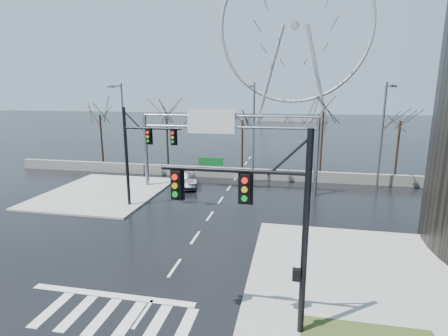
% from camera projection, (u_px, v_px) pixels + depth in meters
% --- Properties ---
extents(ground, '(260.00, 260.00, 0.00)m').
position_uv_depth(ground, '(175.00, 268.00, 18.61)').
color(ground, black).
rests_on(ground, ground).
extents(sidewalk_right_ext, '(12.00, 10.00, 0.15)m').
position_uv_depth(sidewalk_right_ext, '(366.00, 267.00, 18.59)').
color(sidewalk_right_ext, gray).
rests_on(sidewalk_right_ext, ground).
extents(sidewalk_far, '(10.00, 12.00, 0.15)m').
position_uv_depth(sidewalk_far, '(104.00, 192.00, 32.18)').
color(sidewalk_far, gray).
rests_on(sidewalk_far, ground).
extents(barrier_wall, '(52.00, 0.50, 1.10)m').
position_uv_depth(barrier_wall, '(236.00, 173.00, 37.63)').
color(barrier_wall, slate).
rests_on(barrier_wall, ground).
extents(signal_mast_near, '(5.52, 0.41, 8.00)m').
position_uv_depth(signal_mast_near, '(268.00, 213.00, 12.70)').
color(signal_mast_near, black).
rests_on(signal_mast_near, ground).
extents(signal_mast_far, '(4.72, 0.41, 8.00)m').
position_uv_depth(signal_mast_far, '(139.00, 148.00, 27.26)').
color(signal_mast_far, black).
rests_on(signal_mast_far, ground).
extents(sign_gantry, '(16.36, 0.40, 7.60)m').
position_uv_depth(sign_gantry, '(223.00, 136.00, 31.87)').
color(sign_gantry, slate).
rests_on(sign_gantry, ground).
extents(streetlight_left, '(0.50, 2.55, 10.00)m').
position_uv_depth(streetlight_left, '(122.00, 123.00, 37.01)').
color(streetlight_left, slate).
rests_on(streetlight_left, ground).
extents(streetlight_mid, '(0.50, 2.55, 10.00)m').
position_uv_depth(streetlight_mid, '(253.00, 125.00, 34.33)').
color(streetlight_mid, slate).
rests_on(streetlight_mid, ground).
extents(streetlight_right, '(0.50, 2.55, 10.00)m').
position_uv_depth(streetlight_right, '(383.00, 128.00, 32.03)').
color(streetlight_right, slate).
rests_on(streetlight_right, ground).
extents(tree_far_left, '(3.50, 3.50, 7.00)m').
position_uv_depth(tree_far_left, '(100.00, 120.00, 43.82)').
color(tree_far_left, black).
rests_on(tree_far_left, ground).
extents(tree_left, '(3.75, 3.75, 7.50)m').
position_uv_depth(tree_left, '(167.00, 119.00, 41.53)').
color(tree_left, black).
rests_on(tree_left, ground).
extents(tree_center, '(3.25, 3.25, 6.50)m').
position_uv_depth(tree_center, '(242.00, 126.00, 40.94)').
color(tree_center, black).
rests_on(tree_center, ground).
extents(tree_right, '(3.90, 3.90, 7.80)m').
position_uv_depth(tree_right, '(323.00, 119.00, 38.03)').
color(tree_right, black).
rests_on(tree_right, ground).
extents(tree_far_right, '(3.40, 3.40, 6.80)m').
position_uv_depth(tree_far_right, '(400.00, 127.00, 37.15)').
color(tree_far_right, black).
rests_on(tree_far_right, ground).
extents(ferris_wheel, '(45.00, 6.00, 50.91)m').
position_uv_depth(ferris_wheel, '(295.00, 32.00, 102.92)').
color(ferris_wheel, gray).
rests_on(ferris_wheel, ground).
extents(car, '(3.16, 4.77, 1.48)m').
position_uv_depth(car, '(187.00, 179.00, 34.14)').
color(car, black).
rests_on(car, ground).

